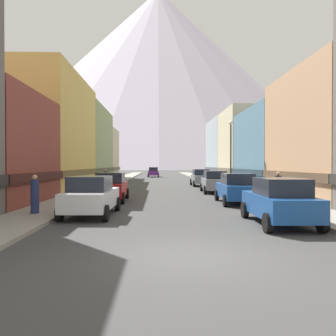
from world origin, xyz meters
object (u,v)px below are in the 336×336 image
car_right_3 (201,178)px  pedestrian_0 (278,187)px  car_left_0 (91,196)px  pedestrian_2 (35,195)px  streetlamp_right (231,144)px  potted_plant_0 (255,186)px  car_driving_0 (153,172)px  car_right_2 (215,182)px  pedestrian_1 (105,178)px  car_right_1 (237,188)px  car_left_1 (110,187)px  trash_bin_right (304,198)px  car_right_0 (279,201)px

car_right_3 → pedestrian_0: bearing=-81.6°
car_left_0 → pedestrian_2: size_ratio=2.63×
streetlamp_right → pedestrian_0: bearing=-84.3°
potted_plant_0 → pedestrian_0: (-0.75, -7.56, 0.35)m
car_driving_0 → pedestrian_2: (-4.65, -48.00, 0.03)m
car_right_3 → pedestrian_2: bearing=-115.2°
car_right_2 → car_driving_0: size_ratio=1.02×
car_driving_0 → pedestrian_1: size_ratio=2.62×
car_right_1 → pedestrian_0: 2.45m
pedestrian_1 → potted_plant_0: bearing=-32.4°
car_left_1 → trash_bin_right: size_ratio=4.50×
car_left_0 → pedestrian_2: (-2.45, -0.15, 0.03)m
car_right_3 → pedestrian_2: size_ratio=2.60×
car_left_0 → car_right_0: same height
car_right_0 → pedestrian_2: pedestrian_2 is taller
car_left_1 → streetlamp_right: bearing=38.6°
car_left_1 → streetlamp_right: (9.15, 7.30, 3.09)m
car_left_1 → car_right_1: 7.77m
car_left_0 → trash_bin_right: car_left_0 is taller
pedestrian_0 → pedestrian_2: size_ratio=1.02×
car_driving_0 → pedestrian_2: size_ratio=2.59×
car_right_3 → car_right_0: bearing=-90.0°
streetlamp_right → pedestrian_1: bearing=148.9°
car_left_0 → car_right_3: bearing=70.3°
car_left_1 → potted_plant_0: bearing=28.7°
car_driving_0 → pedestrian_2: pedestrian_2 is taller
car_left_0 → potted_plant_0: size_ratio=5.25×
car_right_0 → trash_bin_right: 4.57m
car_left_0 → pedestrian_0: (10.05, 4.57, 0.05)m
car_left_1 → potted_plant_0: (10.80, 5.91, -0.31)m
car_right_1 → potted_plant_0: size_ratio=5.24×
trash_bin_right → pedestrian_2: (-12.60, -1.41, 0.29)m
car_left_0 → car_right_2: bearing=58.5°
car_left_0 → car_right_2: 14.56m
car_left_1 → streetlamp_right: size_ratio=0.75×
car_right_2 → car_left_0: bearing=-121.5°
car_driving_0 → pedestrian_1: bearing=-99.7°
trash_bin_right → car_left_0: bearing=-172.9°
car_left_0 → pedestrian_2: 2.45m
streetlamp_right → car_driving_0: bearing=101.4°
car_left_0 → car_right_1: bearing=31.3°
car_left_0 → car_left_1: 6.22m
car_driving_0 → pedestrian_0: (7.85, -43.29, 0.05)m
car_left_1 → trash_bin_right: (10.15, -4.95, -0.26)m
car_left_0 → car_driving_0: 47.91m
car_right_2 → trash_bin_right: 11.45m
car_left_1 → car_right_1: bearing=-11.9°
car_right_1 → pedestrian_2: (-10.05, -4.76, 0.03)m
car_left_0 → pedestrian_1: bearing=96.8°
potted_plant_0 → streetlamp_right: bearing=139.8°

